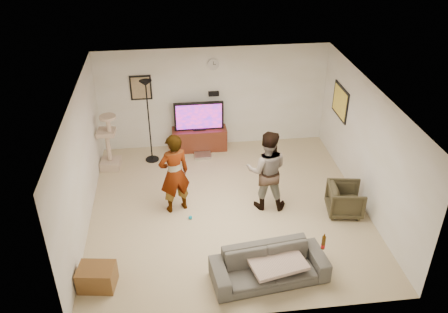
{
  "coord_description": "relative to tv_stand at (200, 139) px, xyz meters",
  "views": [
    {
      "loc": [
        -1.02,
        -7.66,
        5.81
      ],
      "look_at": [
        -0.06,
        0.2,
        1.11
      ],
      "focal_mm": 37.76,
      "sensor_mm": 36.0,
      "label": 1
    }
  ],
  "objects": [
    {
      "name": "tv_screen",
      "position": [
        0.0,
        -0.04,
        0.63
      ],
      "size": [
        1.09,
        0.01,
        0.62
      ],
      "primitive_type": "cube",
      "color": "#CF1D5F",
      "rests_on": "tv"
    },
    {
      "name": "wall_front",
      "position": [
        0.38,
        -5.25,
        0.97
      ],
      "size": [
        5.5,
        0.04,
        2.5
      ],
      "primitive_type": "cube",
      "color": "beige",
      "rests_on": "floor"
    },
    {
      "name": "person_right",
      "position": [
        1.15,
        -2.5,
        0.57
      ],
      "size": [
        0.92,
        0.78,
        1.69
      ],
      "primitive_type": "imported",
      "rotation": [
        0.0,
        0.0,
        2.96
      ],
      "color": "#364374",
      "rests_on": "floor"
    },
    {
      "name": "wall_clock",
      "position": [
        0.38,
        0.22,
        1.82
      ],
      "size": [
        0.26,
        0.04,
        0.26
      ],
      "primitive_type": "cylinder",
      "rotation": [
        1.57,
        0.0,
        0.0
      ],
      "color": "white",
      "rests_on": "wall_back"
    },
    {
      "name": "beer_bottle",
      "position": [
        1.69,
        -4.53,
        0.41
      ],
      "size": [
        0.06,
        0.06,
        0.25
      ],
      "primitive_type": "cylinder",
      "color": "#422707",
      "rests_on": "sofa"
    },
    {
      "name": "floor_lamp",
      "position": [
        -1.17,
        -0.39,
        0.73
      ],
      "size": [
        0.32,
        0.32,
        2.01
      ],
      "primitive_type": "cylinder",
      "color": "black",
      "rests_on": "floor"
    },
    {
      "name": "cat_tree",
      "position": [
        -2.12,
        -0.62,
        0.4
      ],
      "size": [
        0.47,
        0.47,
        1.36
      ],
      "primitive_type": "cube",
      "rotation": [
        0.0,
        0.0,
        -0.09
      ],
      "color": "tan",
      "rests_on": "floor"
    },
    {
      "name": "tv",
      "position": [
        0.0,
        0.0,
        0.63
      ],
      "size": [
        1.18,
        0.08,
        0.7
      ],
      "primitive_type": "cube",
      "color": "black",
      "rests_on": "tv_stand"
    },
    {
      "name": "wall_left",
      "position": [
        -2.37,
        -2.5,
        0.97
      ],
      "size": [
        0.04,
        5.5,
        2.5
      ],
      "primitive_type": "cube",
      "color": "beige",
      "rests_on": "floor"
    },
    {
      "name": "wall_back",
      "position": [
        0.38,
        0.25,
        0.97
      ],
      "size": [
        5.5,
        0.04,
        2.5
      ],
      "primitive_type": "cube",
      "color": "beige",
      "rests_on": "floor"
    },
    {
      "name": "ceiling",
      "position": [
        0.38,
        -2.5,
        2.23
      ],
      "size": [
        5.5,
        5.5,
        0.02
      ],
      "primitive_type": "cube",
      "color": "white",
      "rests_on": "wall_back"
    },
    {
      "name": "console_box",
      "position": [
        0.04,
        -0.4,
        -0.24
      ],
      "size": [
        0.4,
        0.3,
        0.07
      ],
      "primitive_type": "cube",
      "color": "#B6B6B8",
      "rests_on": "floor"
    },
    {
      "name": "tv_stand",
      "position": [
        0.0,
        0.0,
        0.0
      ],
      "size": [
        1.32,
        0.45,
        0.55
      ],
      "primitive_type": "cube",
      "color": "#481E12",
      "rests_on": "floor"
    },
    {
      "name": "floor",
      "position": [
        0.38,
        -2.5,
        -0.29
      ],
      "size": [
        5.5,
        5.5,
        0.02
      ],
      "primitive_type": "cube",
      "color": "tan",
      "rests_on": "ground"
    },
    {
      "name": "wall_speaker",
      "position": [
        0.38,
        0.19,
        1.1
      ],
      "size": [
        0.25,
        0.1,
        0.1
      ],
      "primitive_type": "cube",
      "color": "black",
      "rests_on": "wall_back"
    },
    {
      "name": "picture_right",
      "position": [
        3.11,
        -0.9,
        1.22
      ],
      "size": [
        0.03,
        0.78,
        0.62
      ],
      "primitive_type": "cube",
      "color": "yellow",
      "rests_on": "wall_right"
    },
    {
      "name": "wall_right",
      "position": [
        3.13,
        -2.5,
        0.97
      ],
      "size": [
        0.04,
        5.5,
        2.5
      ],
      "primitive_type": "cube",
      "color": "beige",
      "rests_on": "floor"
    },
    {
      "name": "toy_ball",
      "position": [
        -0.4,
        -2.77,
        -0.24
      ],
      "size": [
        0.07,
        0.07,
        0.07
      ],
      "primitive_type": "sphere",
      "color": "#0C89AC",
      "rests_on": "floor"
    },
    {
      "name": "side_table",
      "position": [
        -2.02,
        -4.35,
        -0.08
      ],
      "size": [
        0.65,
        0.52,
        0.39
      ],
      "primitive_type": "cube",
      "rotation": [
        0.0,
        0.0,
        -0.15
      ],
      "color": "brown",
      "rests_on": "floor"
    },
    {
      "name": "picture_back",
      "position": [
        -1.32,
        0.23,
        1.32
      ],
      "size": [
        0.42,
        0.03,
        0.52
      ],
      "primitive_type": "cube",
      "color": "#887453",
      "rests_on": "wall_back"
    },
    {
      "name": "person_left",
      "position": [
        -0.66,
        -2.41,
        0.58
      ],
      "size": [
        0.72,
        0.59,
        1.7
      ],
      "primitive_type": "imported",
      "rotation": [
        0.0,
        0.0,
        3.49
      ],
      "color": "#B8B5C1",
      "rests_on": "floor"
    },
    {
      "name": "throw_blanket",
      "position": [
        0.92,
        -4.53,
        0.1
      ],
      "size": [
        1.03,
        0.88,
        0.06
      ],
      "primitive_type": "cube",
      "rotation": [
        0.0,
        0.0,
        0.22
      ],
      "color": "#C5A595",
      "rests_on": "sofa"
    },
    {
      "name": "sofa",
      "position": [
        0.8,
        -4.53,
        0.0
      ],
      "size": [
        1.99,
        0.98,
        0.56
      ],
      "primitive_type": "imported",
      "rotation": [
        0.0,
        0.0,
        0.12
      ],
      "color": "#4A4843",
      "rests_on": "floor"
    },
    {
      "name": "armchair",
      "position": [
        2.67,
        -2.92,
        0.04
      ],
      "size": [
        0.78,
        0.77,
        0.62
      ],
      "primitive_type": "imported",
      "rotation": [
        0.0,
        0.0,
        1.41
      ],
      "color": "#36311F",
      "rests_on": "floor"
    }
  ]
}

